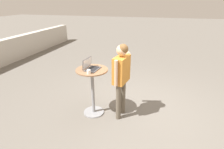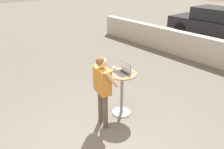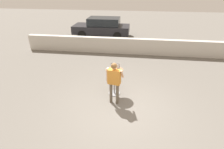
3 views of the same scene
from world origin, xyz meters
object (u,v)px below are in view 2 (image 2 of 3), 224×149
(cafe_table, at_px, (122,88))
(laptop, at_px, (123,71))
(coffee_mug, at_px, (114,68))
(standing_person, at_px, (102,83))
(parked_car_near_street, at_px, (216,23))

(cafe_table, relative_size, laptop, 2.87)
(laptop, bearing_deg, coffee_mug, -167.36)
(coffee_mug, height_order, standing_person, standing_person)
(standing_person, height_order, parked_car_near_street, standing_person)
(cafe_table, distance_m, parked_car_near_street, 8.64)
(laptop, relative_size, parked_car_near_street, 0.08)
(coffee_mug, distance_m, standing_person, 0.67)
(standing_person, bearing_deg, coffee_mug, 117.73)
(coffee_mug, xyz_separation_m, standing_person, (0.31, -0.59, -0.07))
(standing_person, relative_size, parked_car_near_street, 0.36)
(cafe_table, bearing_deg, parked_car_near_street, 103.73)
(coffee_mug, relative_size, standing_person, 0.07)
(cafe_table, xyz_separation_m, laptop, (0.00, 0.02, 0.44))
(coffee_mug, distance_m, parked_car_near_street, 8.63)
(coffee_mug, bearing_deg, laptop, 12.64)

